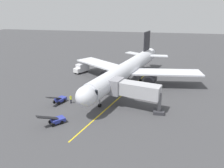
# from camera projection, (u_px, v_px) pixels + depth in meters

# --- Properties ---
(ground_plane) EXTENTS (220.00, 220.00, 0.00)m
(ground_plane) POSITION_uv_depth(u_px,v_px,m) (119.00, 84.00, 55.36)
(ground_plane) COLOR #424244
(apron_lead_in_line) EXTENTS (10.62, 38.69, 0.01)m
(apron_lead_in_line) POSITION_uv_depth(u_px,v_px,m) (123.00, 95.00, 49.15)
(apron_lead_in_line) COLOR yellow
(apron_lead_in_line) RESTS_ON ground
(airplane) EXTENTS (33.61, 39.73, 11.50)m
(airplane) POSITION_uv_depth(u_px,v_px,m) (127.00, 70.00, 53.57)
(airplane) COLOR silver
(airplane) RESTS_ON ground
(jet_bridge) EXTENTS (11.46, 5.50, 5.40)m
(jet_bridge) POSITION_uv_depth(u_px,v_px,m) (131.00, 89.00, 41.90)
(jet_bridge) COLOR #B7B7BC
(jet_bridge) RESTS_ON ground
(ground_crew_marshaller) EXTENTS (0.42, 0.28, 1.71)m
(ground_crew_marshaller) POSITION_uv_depth(u_px,v_px,m) (71.00, 99.00, 44.64)
(ground_crew_marshaller) COLOR #23232D
(ground_crew_marshaller) RESTS_ON ground
(ground_crew_wing_walker) EXTENTS (0.44, 0.31, 1.71)m
(ground_crew_wing_walker) POSITION_uv_depth(u_px,v_px,m) (134.00, 74.00, 60.93)
(ground_crew_wing_walker) COLOR #23232D
(ground_crew_wing_walker) RESTS_ON ground
(belt_loader_near_nose) EXTENTS (4.02, 4.14, 2.32)m
(belt_loader_near_nose) POSITION_uv_depth(u_px,v_px,m) (56.00, 120.00, 37.07)
(belt_loader_near_nose) COLOR #2D3899
(belt_loader_near_nose) RESTS_ON ground
(belt_loader_portside) EXTENTS (2.75, 4.70, 2.32)m
(belt_loader_portside) POSITION_uv_depth(u_px,v_px,m) (60.00, 99.00, 45.03)
(belt_loader_portside) COLOR #2D3899
(belt_loader_portside) RESTS_ON ground
(box_truck_starboard_side) EXTENTS (3.94, 4.97, 2.62)m
(box_truck_starboard_side) POSITION_uv_depth(u_px,v_px,m) (81.00, 68.00, 64.56)
(box_truck_starboard_side) COLOR white
(box_truck_starboard_side) RESTS_ON ground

